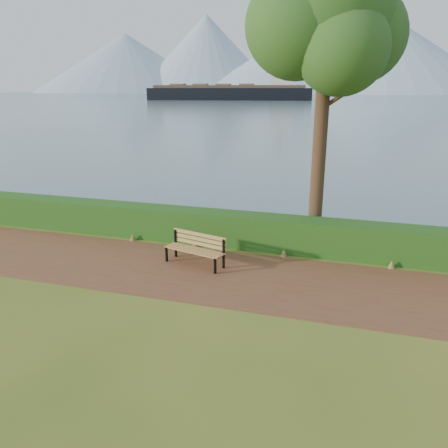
% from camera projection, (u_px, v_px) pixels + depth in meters
% --- Properties ---
extents(ground, '(140.00, 140.00, 0.00)m').
position_uv_depth(ground, '(208.00, 279.00, 11.06)').
color(ground, '#495C1A').
rests_on(ground, ground).
extents(path, '(40.00, 3.40, 0.01)m').
position_uv_depth(path, '(211.00, 274.00, 11.33)').
color(path, brown).
rests_on(path, ground).
extents(hedge, '(32.00, 0.85, 1.00)m').
position_uv_depth(hedge, '(235.00, 229.00, 13.28)').
color(hedge, '#1A4714').
rests_on(hedge, ground).
extents(water, '(700.00, 510.00, 0.00)m').
position_uv_depth(water, '(354.00, 96.00, 248.66)').
color(water, slate).
rests_on(water, ground).
extents(mountains, '(585.00, 190.00, 70.00)m').
position_uv_depth(mountains, '(349.00, 60.00, 376.39)').
color(mountains, '#8299AE').
rests_on(mountains, ground).
extents(bench, '(1.78, 0.92, 0.86)m').
position_uv_depth(bench, '(196.00, 247.00, 11.84)').
color(bench, black).
rests_on(bench, ground).
extents(tree, '(4.23, 3.59, 8.57)m').
position_uv_depth(tree, '(328.00, 19.00, 11.51)').
color(tree, '#372416').
rests_on(tree, ground).
extents(cargo_ship, '(63.53, 19.70, 19.05)m').
position_uv_depth(cargo_ship, '(235.00, 93.00, 168.05)').
color(cargo_ship, black).
rests_on(cargo_ship, ground).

